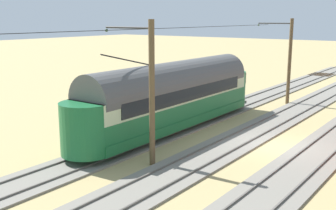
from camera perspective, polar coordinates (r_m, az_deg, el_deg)
name	(u,v)px	position (r m, az deg, el deg)	size (l,w,h in m)	color
ground_plane	(277,146)	(23.81, 14.74, -5.50)	(220.00, 220.00, 0.00)	tan
track_adjacent_siding	(320,151)	(23.43, 20.06, -5.99)	(2.80, 80.00, 0.18)	slate
track_third_siding	(244,138)	(24.90, 10.29, -4.40)	(2.80, 80.00, 0.18)	slate
track_outer_siding	(182,126)	(27.02, 1.87, -2.91)	(2.80, 80.00, 0.18)	slate
vintage_streetcar	(173,95)	(25.77, 0.70, 1.39)	(2.65, 17.03, 5.04)	#196033
catenary_pole_foreground	(289,60)	(35.15, 16.16, 5.97)	(3.03, 0.28, 6.89)	brown
catenary_pole_mid_near	(150,91)	(19.46, -2.43, 1.99)	(3.03, 0.28, 6.89)	brown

